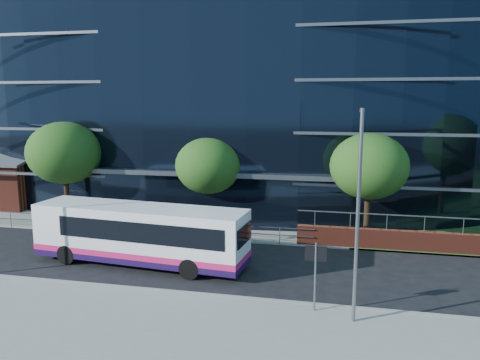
% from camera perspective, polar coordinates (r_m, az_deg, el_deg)
% --- Properties ---
extents(ground, '(200.00, 200.00, 0.00)m').
position_cam_1_polar(ground, '(21.72, -2.99, -13.09)').
color(ground, black).
rests_on(ground, ground).
extents(pavement_near, '(80.00, 8.00, 0.15)m').
position_cam_1_polar(pavement_near, '(17.40, -7.52, -19.06)').
color(pavement_near, gray).
rests_on(pavement_near, ground).
extents(kerb, '(80.00, 0.25, 0.16)m').
position_cam_1_polar(kerb, '(20.81, -3.73, -13.93)').
color(kerb, gray).
rests_on(kerb, ground).
extents(yellow_line_outer, '(80.00, 0.08, 0.01)m').
position_cam_1_polar(yellow_line_outer, '(21.01, -3.57, -13.90)').
color(yellow_line_outer, gold).
rests_on(yellow_line_outer, ground).
extents(yellow_line_inner, '(80.00, 0.08, 0.01)m').
position_cam_1_polar(yellow_line_inner, '(21.15, -3.46, -13.74)').
color(yellow_line_inner, gold).
rests_on(yellow_line_inner, ground).
extents(far_forecourt, '(50.00, 8.00, 0.10)m').
position_cam_1_polar(far_forecourt, '(33.41, -8.04, -4.84)').
color(far_forecourt, gray).
rests_on(far_forecourt, ground).
extents(glass_office, '(44.00, 23.10, 16.00)m').
position_cam_1_polar(glass_office, '(41.21, -0.89, 9.19)').
color(glass_office, black).
rests_on(glass_office, ground).
extents(guard_railings, '(24.00, 0.05, 1.10)m').
position_cam_1_polar(guard_railings, '(30.44, -14.23, -5.01)').
color(guard_railings, slate).
rests_on(guard_railings, ground).
extents(street_sign, '(0.85, 0.09, 2.80)m').
position_cam_1_polar(street_sign, '(18.82, 9.20, -9.88)').
color(street_sign, slate).
rests_on(street_sign, pavement_near).
extents(tree_far_a, '(4.95, 4.95, 6.98)m').
position_cam_1_polar(tree_far_a, '(33.88, -20.63, 3.11)').
color(tree_far_a, black).
rests_on(tree_far_a, ground).
extents(tree_far_b, '(4.29, 4.29, 6.05)m').
position_cam_1_polar(tree_far_b, '(30.27, -3.87, 1.74)').
color(tree_far_b, black).
rests_on(tree_far_b, ground).
extents(tree_far_c, '(4.62, 4.62, 6.51)m').
position_cam_1_polar(tree_far_c, '(28.63, 15.47, 1.60)').
color(tree_far_c, black).
rests_on(tree_far_c, ground).
extents(streetlight_east, '(0.15, 0.77, 8.00)m').
position_cam_1_polar(streetlight_east, '(17.61, 14.19, -3.65)').
color(streetlight_east, slate).
rests_on(streetlight_east, pavement_near).
extents(city_bus, '(11.47, 3.64, 3.05)m').
position_cam_1_polar(city_bus, '(24.68, -11.91, -6.47)').
color(city_bus, white).
rests_on(city_bus, ground).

